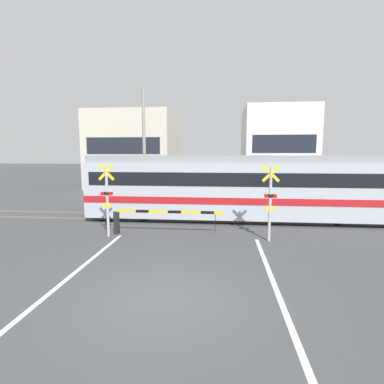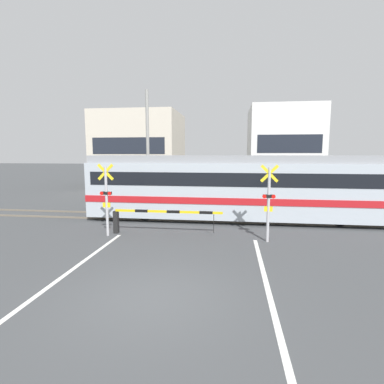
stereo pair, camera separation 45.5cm
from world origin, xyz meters
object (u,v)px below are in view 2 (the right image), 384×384
at_px(crossing_barrier_far, 228,197).
at_px(crossing_signal_right, 269,200).
at_px(commuter_train, 239,186).
at_px(crossing_signal_left, 106,197).
at_px(crossing_barrier_near, 147,216).
at_px(pedestrian, 209,188).

distance_m(crossing_barrier_far, crossing_signal_right, 6.61).
xyz_separation_m(commuter_train, crossing_signal_left, (-5.43, -3.64, -0.11)).
xyz_separation_m(crossing_barrier_near, crossing_signal_right, (4.90, -0.44, 0.87)).
distance_m(commuter_train, crossing_barrier_near, 5.10).
relative_size(crossing_barrier_near, pedestrian, 2.80).
height_order(crossing_signal_left, crossing_signal_right, same).
xyz_separation_m(crossing_barrier_near, pedestrian, (1.91, 8.81, 0.17)).
bearing_deg(commuter_train, crossing_barrier_far, 101.11).
bearing_deg(crossing_barrier_far, commuter_train, -78.89).
bearing_deg(crossing_barrier_far, crossing_signal_right, -75.96).
xyz_separation_m(commuter_train, pedestrian, (-1.93, 5.61, -0.81)).
relative_size(crossing_barrier_far, pedestrian, 2.80).
height_order(crossing_signal_right, pedestrian, crossing_signal_right).
relative_size(commuter_train, crossing_barrier_near, 3.26).
bearing_deg(crossing_signal_left, crossing_barrier_far, 52.38).
height_order(crossing_barrier_near, crossing_signal_left, crossing_signal_left).
distance_m(crossing_barrier_near, crossing_signal_right, 5.00).
distance_m(commuter_train, crossing_signal_right, 3.80).
distance_m(crossing_barrier_far, crossing_signal_left, 8.07).
bearing_deg(crossing_barrier_near, crossing_signal_right, -5.09).
distance_m(crossing_barrier_near, crossing_signal_left, 1.86).
bearing_deg(crossing_signal_right, commuter_train, 106.18).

